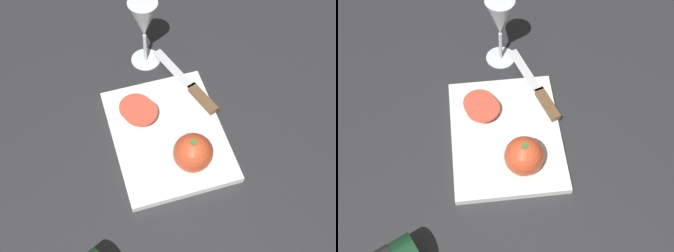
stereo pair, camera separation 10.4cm
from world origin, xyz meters
The scene contains 6 objects.
ground_plane centered at (0.00, 0.00, 0.00)m, with size 3.00×3.00×0.00m, color #28282B.
cutting_board centered at (0.05, -0.03, 0.01)m, with size 0.32×0.25×0.02m.
wine_glass centered at (-0.19, -0.02, 0.13)m, with size 0.08×0.08×0.19m.
whole_tomato centered at (0.14, 0.00, 0.06)m, with size 0.09×0.09×0.09m.
knife centered at (-0.04, 0.07, 0.02)m, with size 0.24×0.10×0.01m.
tomato_slice_stack_near centered at (-0.02, -0.08, 0.03)m, with size 0.11×0.08×0.03m.
Camera 1 is at (0.61, -0.20, 0.92)m, focal length 50.00 mm.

